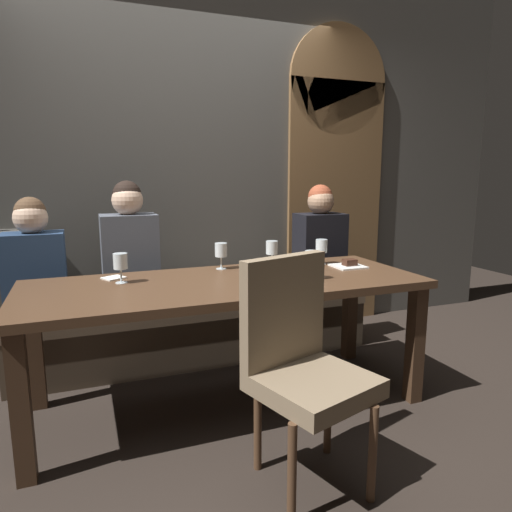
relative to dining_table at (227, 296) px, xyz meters
name	(u,v)px	position (x,y,z in m)	size (l,w,h in m)	color
ground	(229,403)	(0.00, 0.00, -0.65)	(9.00, 9.00, 0.00)	black
back_wall_tiled	(179,151)	(0.00, 1.22, 0.85)	(6.00, 0.12, 3.00)	#4C4944
arched_door	(336,169)	(1.35, 1.15, 0.71)	(0.90, 0.05, 2.55)	brown
dining_table	(227,296)	(0.00, 0.00, 0.00)	(2.20, 0.84, 0.74)	#412B1C
banquette_bench	(199,329)	(0.00, 0.70, -0.42)	(2.50, 0.44, 0.45)	#4A3C2E
chair_near_side	(301,356)	(0.10, -0.72, -0.09)	(0.55, 0.55, 0.98)	#4C3321
diner_redhead	(34,260)	(-1.03, 0.70, 0.15)	(0.36, 0.24, 0.74)	navy
diner_bearded	(130,248)	(-0.45, 0.71, 0.19)	(0.36, 0.24, 0.83)	#4C515B
diner_far_end	(320,240)	(0.96, 0.70, 0.17)	(0.36, 0.24, 0.80)	black
wine_glass_near_right	(120,263)	(-0.56, 0.15, 0.20)	(0.08, 0.08, 0.16)	silver
wine_glass_center_front	(312,260)	(0.45, -0.14, 0.20)	(0.08, 0.08, 0.16)	silver
wine_glass_far_right	(221,251)	(0.06, 0.31, 0.20)	(0.08, 0.08, 0.16)	silver
wine_glass_far_left	(321,247)	(0.72, 0.23, 0.20)	(0.08, 0.08, 0.16)	silver
wine_glass_end_right	(272,248)	(0.39, 0.28, 0.20)	(0.08, 0.08, 0.16)	silver
dessert_plate	(349,265)	(0.83, 0.08, 0.10)	(0.19, 0.19, 0.05)	white
folded_napkin	(114,278)	(-0.59, 0.27, 0.09)	(0.11, 0.10, 0.01)	silver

